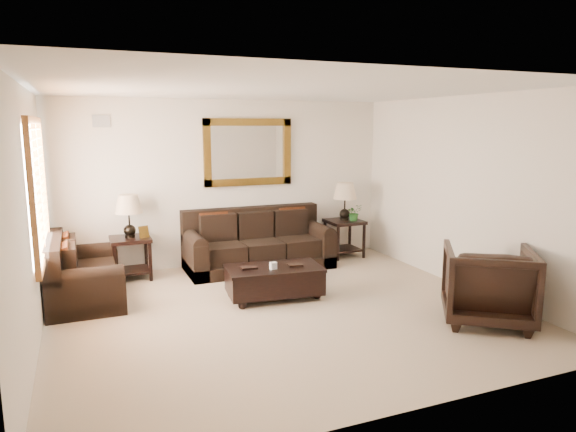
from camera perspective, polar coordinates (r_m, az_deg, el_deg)
name	(u,v)px	position (r m, az deg, el deg)	size (l,w,h in m)	color
room	(283,204)	(6.16, -0.53, 1.31)	(5.51, 5.01, 2.71)	gray
window	(38,190)	(6.62, -25.98, 2.65)	(0.07, 1.96, 1.66)	white
mirror	(248,152)	(8.55, -4.44, 7.08)	(1.50, 0.06, 1.10)	#492F0E
air_vent	(101,121)	(8.15, -20.05, 9.89)	(0.25, 0.02, 0.18)	#999999
sofa	(257,247)	(8.36, -3.41, -3.41)	(2.32, 1.00, 0.95)	black
loveseat	(80,278)	(7.29, -22.09, -6.36)	(0.92, 1.55, 0.87)	black
end_table_left	(130,224)	(7.99, -17.20, -0.88)	(0.58, 0.58, 1.28)	black
end_table_right	(345,209)	(9.02, 6.32, 0.83)	(0.59, 0.59, 1.31)	black
coffee_table	(274,279)	(6.90, -1.55, -6.97)	(1.32, 0.81, 0.53)	black
armchair	(488,281)	(6.45, 21.35, -6.73)	(0.97, 0.91, 1.00)	black
potted_plant	(354,214)	(9.01, 7.36, 0.19)	(0.26, 0.29, 0.22)	#1F531C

